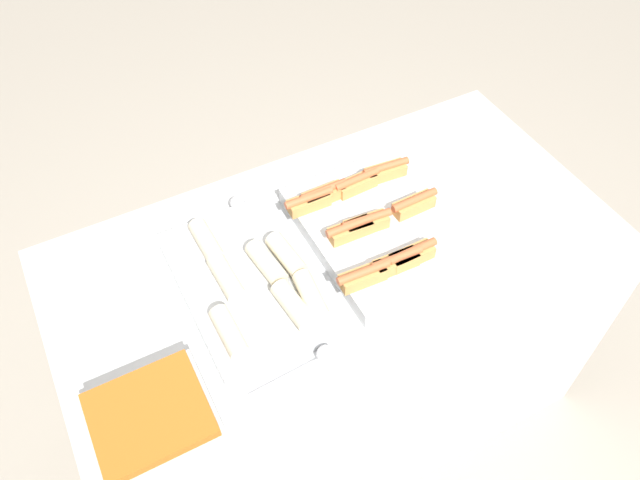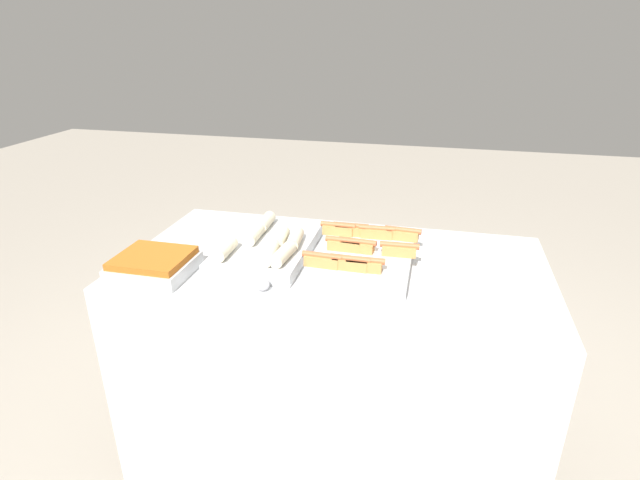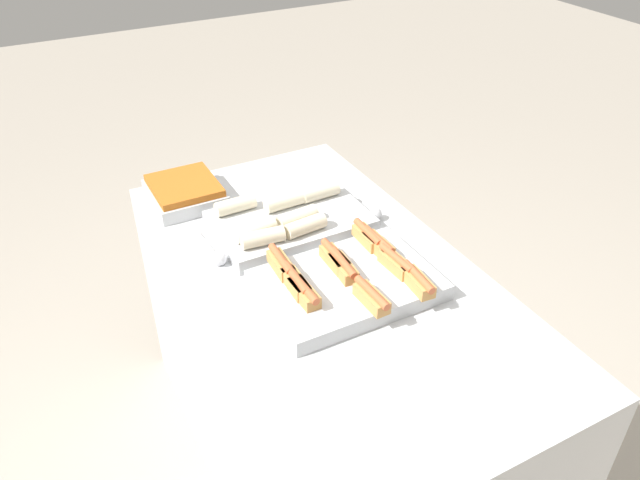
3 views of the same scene
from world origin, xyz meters
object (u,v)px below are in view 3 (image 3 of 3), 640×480
Objects in this scene: tray_hotdogs at (348,281)px; serving_spoon_near at (218,256)px; tray_side_front at (185,192)px; serving_spoon_far at (372,212)px; tray_wraps at (288,221)px.

tray_hotdogs reaches higher than serving_spoon_near.
tray_side_front is 1.18× the size of serving_spoon_near.
tray_side_front is (-0.71, -0.25, -0.00)m from tray_hotdogs.
tray_hotdogs is at bearing 19.60° from tray_side_front.
serving_spoon_near is 0.94× the size of serving_spoon_far.
serving_spoon_near is at bearing -138.13° from tray_hotdogs.
tray_hotdogs and tray_wraps have the same top height.
tray_wraps is 0.27m from serving_spoon_near.
serving_spoon_near is (-0.31, -0.28, -0.02)m from tray_hotdogs.
tray_side_front is 0.66m from serving_spoon_far.
serving_spoon_far is (-0.31, 0.27, -0.02)m from tray_hotdogs.
tray_side_front is at bearing -160.40° from tray_hotdogs.
tray_side_front is (-0.34, -0.24, -0.00)m from tray_wraps.
tray_hotdogs is 2.05× the size of serving_spoon_far.
tray_hotdogs reaches higher than serving_spoon_far.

